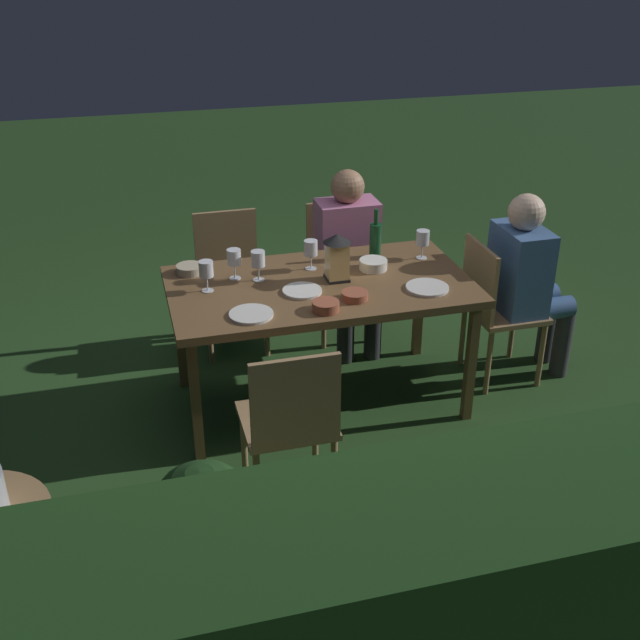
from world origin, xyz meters
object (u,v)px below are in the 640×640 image
wine_glass_d (206,270)px  wine_glass_e (423,239)px  lantern_centerpiece (337,254)px  bowl_bread (373,264)px  wine_glass_a (234,259)px  bowl_olives (326,306)px  bowl_dip (355,295)px  green_bottle_on_table (375,239)px  plate_a (427,288)px  chair_side_right_b (290,420)px  bowl_salad (190,269)px  dining_table (320,293)px  potted_plant_by_hedge (204,531)px  person_in_blue (528,278)px  person_in_pink (350,252)px  wine_glass_b (258,260)px  plate_b (251,314)px  chair_head_near (495,305)px  wine_glass_c (312,249)px  chair_side_left_a (340,263)px  chair_side_left_b (230,274)px  plate_c (302,291)px

wine_glass_d → wine_glass_e: size_ratio=1.00×
lantern_centerpiece → bowl_bread: lantern_centerpiece is taller
wine_glass_a → bowl_olives: bearing=126.2°
lantern_centerpiece → bowl_dip: 0.29m
green_bottle_on_table → plate_a: green_bottle_on_table is taller
lantern_centerpiece → bowl_dip: size_ratio=1.91×
chair_side_right_b → wine_glass_e: 1.50m
green_bottle_on_table → bowl_salad: size_ratio=1.96×
dining_table → green_bottle_on_table: (-0.40, -0.27, 0.17)m
bowl_salad → potted_plant_by_hedge: 1.71m
person_in_blue → wine_glass_a: 1.72m
green_bottle_on_table → wine_glass_a: bearing=6.4°
person_in_pink → bowl_olives: bearing=66.5°
wine_glass_e → bowl_olives: (0.72, 0.51, -0.09)m
wine_glass_b → plate_b: size_ratio=0.76×
wine_glass_e → plate_b: wine_glass_e is taller
green_bottle_on_table → plate_b: green_bottle_on_table is taller
wine_glass_d → chair_head_near: bearing=178.1°
lantern_centerpiece → potted_plant_by_hedge: (0.93, 1.36, -0.53)m
wine_glass_c → wine_glass_b: bearing=13.4°
chair_side_right_b → wine_glass_d: wine_glass_d is taller
person_in_pink → wine_glass_a: 0.96m
chair_side_left_a → plate_a: chair_side_left_a is taller
person_in_blue → bowl_dip: size_ratio=8.30×
wine_glass_c → chair_head_near: bearing=169.5°
bowl_bread → wine_glass_c: bearing=-15.8°
person_in_pink → wine_glass_d: 1.16m
wine_glass_a → wine_glass_e: (-1.09, -0.00, 0.00)m
chair_side_left_b → wine_glass_c: (-0.37, 0.65, 0.38)m
chair_side_right_b → wine_glass_c: bearing=-109.7°
wine_glass_a → bowl_salad: (0.23, -0.14, -0.09)m
chair_side_left_b → potted_plant_by_hedge: size_ratio=1.30×
wine_glass_a → plate_a: wine_glass_a is taller
bowl_bread → bowl_salad: (1.00, -0.21, -0.01)m
lantern_centerpiece → bowl_salad: lantern_centerpiece is taller
bowl_bread → bowl_dip: bearing=58.1°
chair_side_right_b → person_in_blue: person_in_blue is taller
lantern_centerpiece → bowl_dip: lantern_centerpiece is taller
chair_side_right_b → chair_head_near: size_ratio=1.00×
plate_b → dining_table: bearing=-146.0°
dining_table → plate_b: bearing=34.0°
wine_glass_d → potted_plant_by_hedge: bearing=80.7°
person_in_blue → chair_side_left_a: 1.24m
plate_a → bowl_olives: bearing=10.4°
plate_a → bowl_salad: bearing=-24.3°
chair_side_left_b → lantern_centerpiece: 1.03m
chair_side_right_b → bowl_salad: 1.23m
chair_head_near → wine_glass_b: size_ratio=5.15×
plate_c → bowl_bread: size_ratio=1.33×
green_bottle_on_table → plate_a: bearing=104.3°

